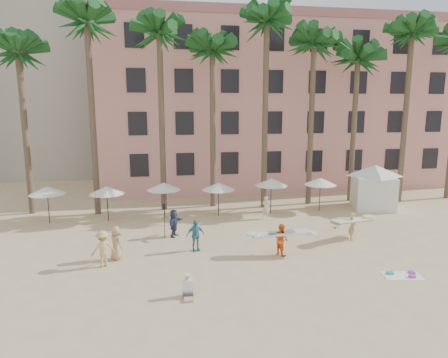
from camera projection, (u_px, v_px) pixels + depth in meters
name	position (u px, v px, depth m)	size (l,w,h in m)	color
ground	(282.00, 289.00, 17.95)	(120.00, 120.00, 0.00)	#D1B789
pink_hotel	(273.00, 107.00, 42.83)	(35.00, 14.00, 16.00)	pink
palm_row	(233.00, 41.00, 30.22)	(44.40, 5.40, 16.30)	brown
umbrella_row	(191.00, 186.00, 29.17)	(22.50, 2.70, 2.73)	#332B23
cabana	(374.00, 183.00, 31.79)	(5.57, 5.57, 3.50)	silver
beach_towel	(403.00, 275.00, 19.36)	(1.95, 1.31, 0.14)	white
carrier_yellow	(352.00, 224.00, 24.40)	(3.15, 1.93, 1.72)	tan
carrier_white	(281.00, 238.00, 21.96)	(3.23, 1.11, 1.75)	orange
beachgoers	(158.00, 234.00, 22.83)	(11.60, 8.07, 1.90)	tan
paddle	(164.00, 216.00, 24.53)	(0.18, 0.04, 2.23)	black
seated_man	(188.00, 289.00, 17.15)	(0.44, 0.77, 1.01)	#3F3F4C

